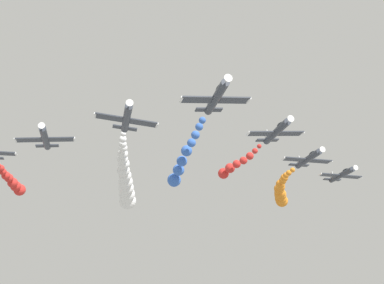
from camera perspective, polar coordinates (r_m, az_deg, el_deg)
The scene contains 11 objects.
airplane_lead at distance 59.39m, azimuth 3.11°, elevation 5.68°, with size 9.56×10.35×2.43m.
smoke_trail_lead at distance 76.08m, azimuth -1.31°, elevation -2.67°, with size 3.14×18.48×6.42m.
airplane_left_inner at distance 73.00m, azimuth 10.64°, elevation 1.32°, with size 9.56×10.35×2.43m.
smoke_trail_left_inner at distance 88.31m, azimuth 5.20°, elevation -3.11°, with size 4.22×15.67×2.69m.
airplane_right_inner at distance 67.30m, azimuth -8.24°, elevation 3.03°, with size 9.55×10.35×2.47m.
smoke_trail_right_inner at distance 88.08m, azimuth -8.36°, elevation -5.23°, with size 4.83×23.52×8.43m.
airplane_left_outer at distance 85.48m, azimuth 14.48°, elevation -2.04°, with size 9.56×10.35×2.32m.
smoke_trail_left_outer at distance 107.61m, azimuth 11.16°, elevation -6.36°, with size 8.74×23.89×3.58m.
airplane_right_outer at distance 77.30m, azimuth -18.06°, elevation 0.53°, with size 9.55×10.35×2.49m.
airplane_trailing at distance 100.82m, azimuth 18.37°, elevation -3.93°, with size 9.57×10.35×2.33m.
smoke_trail_high_slot at distance 103.38m, azimuth -21.66°, elevation -4.79°, with size 4.39×15.35×3.82m.
Camera 1 is at (14.60, 69.55, 84.68)m, focal length 42.27 mm.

